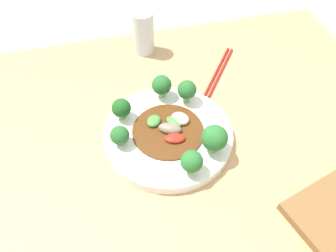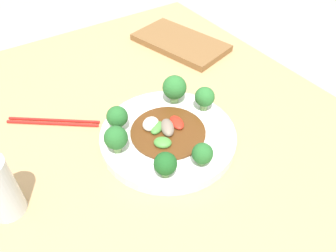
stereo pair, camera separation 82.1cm
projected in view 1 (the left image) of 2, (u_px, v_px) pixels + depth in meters
The scene contains 12 objects.
ground_plane at pixel (175, 248), 1.35m from camera, with size 8.00×8.00×0.00m, color #B7B2A8.
table at pixel (177, 207), 1.06m from camera, with size 1.18×0.90×0.73m.
plate at pixel (168, 135), 0.77m from camera, with size 0.30×0.30×0.02m.
broccoli_southwest at pixel (187, 90), 0.80m from camera, with size 0.05×0.05×0.06m.
broccoli_south at pixel (162, 85), 0.81m from camera, with size 0.05×0.05×0.06m.
broccoli_east at pixel (120, 136), 0.72m from camera, with size 0.04×0.04×0.05m.
broccoli_northwest at pixel (215, 138), 0.70m from camera, with size 0.06×0.06×0.07m.
broccoli_north at pixel (192, 162), 0.67m from camera, with size 0.05×0.05×0.06m.
broccoli_southeast at pixel (121, 108), 0.77m from camera, with size 0.05×0.05×0.06m.
stirfry_center at pixel (170, 128), 0.76m from camera, with size 0.17×0.17×0.02m.
drinking_glass at pixel (143, 33), 0.95m from camera, with size 0.06×0.06×0.13m.
chopsticks at pixel (219, 71), 0.94m from camera, with size 0.15×0.19×0.01m.
Camera 1 is at (0.15, 0.46, 1.35)m, focal length 35.00 mm.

